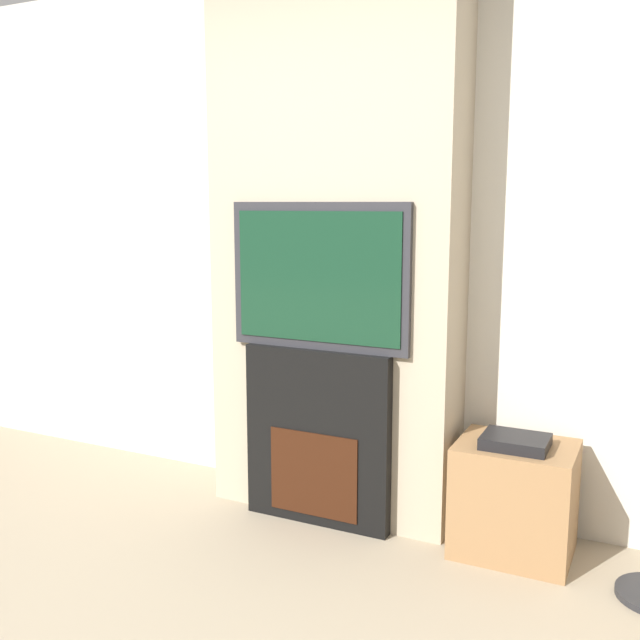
{
  "coord_description": "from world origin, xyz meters",
  "views": [
    {
      "loc": [
        1.43,
        -1.27,
        1.52
      ],
      "look_at": [
        0.0,
        1.66,
        0.98
      ],
      "focal_mm": 40.0,
      "sensor_mm": 36.0,
      "label": 1
    }
  ],
  "objects": [
    {
      "name": "media_stand",
      "position": [
        0.9,
        1.73,
        0.26
      ],
      "size": [
        0.5,
        0.4,
        0.54
      ],
      "color": "#997047",
      "rests_on": "ground_plane"
    },
    {
      "name": "television",
      "position": [
        0.0,
        1.65,
        1.19
      ],
      "size": [
        0.88,
        0.07,
        0.68
      ],
      "color": "#2D2D33",
      "rests_on": "fireplace"
    },
    {
      "name": "fireplace",
      "position": [
        0.0,
        1.65,
        0.42
      ],
      "size": [
        0.73,
        0.15,
        0.85
      ],
      "color": "black",
      "rests_on": "ground_plane"
    },
    {
      "name": "chimney_breast",
      "position": [
        0.0,
        1.83,
        1.35
      ],
      "size": [
        1.21,
        0.34,
        2.7
      ],
      "color": "tan",
      "rests_on": "ground_plane"
    },
    {
      "name": "wall_back",
      "position": [
        0.0,
        2.03,
        1.35
      ],
      "size": [
        6.0,
        0.06,
        2.7
      ],
      "color": "silver",
      "rests_on": "ground_plane"
    }
  ]
}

